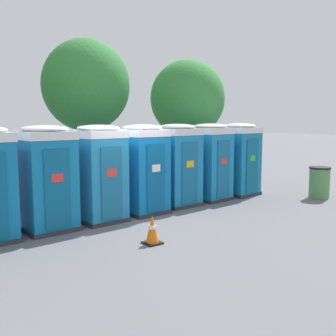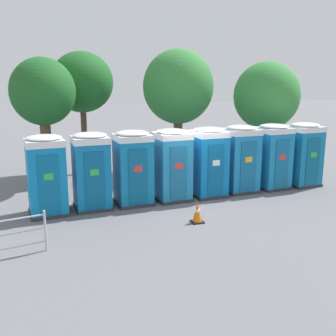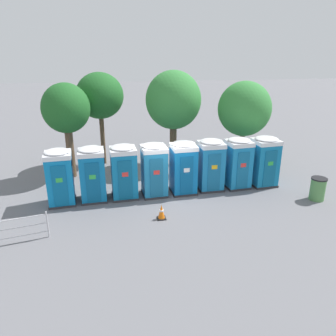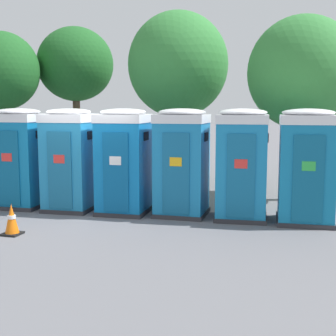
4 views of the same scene
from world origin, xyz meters
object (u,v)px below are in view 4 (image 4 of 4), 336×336
at_px(street_tree_0, 178,66).
at_px(street_tree_3, 75,65).
at_px(street_tree_1, 303,73).
at_px(portapotty_4, 124,161).
at_px(portapotty_3, 70,159).
at_px(street_tree_2, 2,73).
at_px(portapotty_5, 182,162).
at_px(portapotty_2, 20,158).
at_px(portapotty_6, 242,164).
at_px(portapotty_7, 306,166).
at_px(traffic_cone, 12,220).

height_order(street_tree_0, street_tree_3, street_tree_0).
height_order(street_tree_1, street_tree_3, street_tree_3).
relative_size(portapotty_4, street_tree_1, 0.51).
distance_m(portapotty_3, street_tree_2, 5.73).
distance_m(portapotty_5, street_tree_3, 7.70).
bearing_deg(street_tree_1, portapotty_2, -156.97).
bearing_deg(portapotty_6, portapotty_2, -177.00).
relative_size(portapotty_2, portapotty_4, 1.00).
relative_size(portapotty_3, street_tree_0, 0.46).
height_order(portapotty_3, street_tree_1, street_tree_1).
distance_m(portapotty_2, street_tree_3, 5.95).
bearing_deg(portapotty_4, street_tree_3, 127.27).
height_order(portapotty_7, street_tree_3, street_tree_3).
height_order(portapotty_4, street_tree_1, street_tree_1).
bearing_deg(portapotty_4, portapotty_3, -177.65).
relative_size(portapotty_2, portapotty_6, 1.00).
xyz_separation_m(portapotty_5, street_tree_1, (2.65, 2.66, 2.19)).
height_order(portapotty_6, street_tree_1, street_tree_1).
height_order(portapotty_3, portapotty_7, same).
height_order(portapotty_3, street_tree_2, street_tree_2).
xyz_separation_m(portapotty_7, street_tree_3, (-8.10, 4.84, 2.79)).
bearing_deg(portapotty_2, portapotty_7, 2.48).
bearing_deg(street_tree_3, street_tree_0, -14.07).
relative_size(portapotty_7, street_tree_2, 0.50).
bearing_deg(street_tree_0, portapotty_5, -73.38).
relative_size(portapotty_2, street_tree_1, 0.51).
height_order(portapotty_3, traffic_cone, portapotty_3).
distance_m(portapotty_2, traffic_cone, 2.95).
xyz_separation_m(portapotty_2, traffic_cone, (1.39, -2.41, -0.97)).
bearing_deg(street_tree_3, traffic_cone, -72.30).
bearing_deg(portapotty_7, portapotty_3, -177.13).
height_order(portapotty_5, street_tree_2, street_tree_2).
height_order(portapotty_5, street_tree_3, street_tree_3).
relative_size(portapotty_6, portapotty_7, 1.00).
xyz_separation_m(portapotty_7, street_tree_1, (-0.18, 2.62, 2.19)).
xyz_separation_m(portapotty_7, street_tree_2, (-9.78, 2.89, 2.40)).
bearing_deg(portapotty_7, portapotty_6, -179.59).
bearing_deg(portapotty_3, street_tree_3, 115.48).
distance_m(portapotty_3, portapotty_6, 4.24).
height_order(portapotty_2, portapotty_3, same).
bearing_deg(portapotty_7, portapotty_2, -177.52).
bearing_deg(portapotty_2, street_tree_2, 130.35).
xyz_separation_m(portapotty_3, street_tree_0, (1.67, 4.10, 2.58)).
bearing_deg(traffic_cone, street_tree_1, 44.16).
height_order(portapotty_6, street_tree_3, street_tree_3).
height_order(portapotty_3, portapotty_4, same).
bearing_deg(street_tree_0, portapotty_2, -126.84).
bearing_deg(street_tree_3, portapotty_3, -64.52).
bearing_deg(street_tree_2, portapotty_5, -22.84).
distance_m(portapotty_5, portapotty_7, 2.83).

